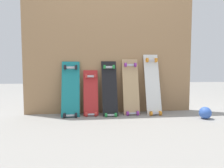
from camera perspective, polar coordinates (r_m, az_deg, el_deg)
name	(u,v)px	position (r m, az deg, el deg)	size (l,w,h in m)	color
ground_plane	(111,113)	(2.77, -0.19, -8.35)	(12.00, 12.00, 0.00)	gray
plywood_wall_panel	(111,46)	(2.79, -0.37, 10.78)	(2.33, 0.04, 1.84)	#99724C
skateboard_teal	(71,91)	(2.63, -11.80, -2.05)	(0.23, 0.28, 0.78)	#197A7F
skateboard_red	(91,95)	(2.65, -6.11, -3.23)	(0.19, 0.24, 0.66)	#B22626
skateboard_black	(110,91)	(2.63, -0.67, -1.96)	(0.20, 0.29, 0.79)	black
skateboard_natural	(131,89)	(2.70, 5.45, -1.43)	(0.22, 0.25, 0.82)	tan
skateboard_white	(153,87)	(2.76, 11.59, -0.71)	(0.20, 0.30, 0.88)	silver
rubber_ball	(205,113)	(2.71, 25.17, -7.49)	(0.15, 0.15, 0.15)	#3359B2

